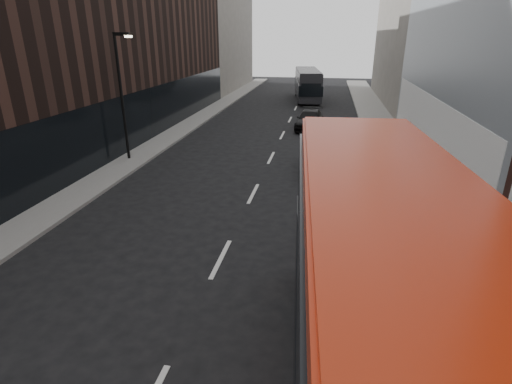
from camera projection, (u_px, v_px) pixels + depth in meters
The scene contains 11 objects.
sidewalk_right at pixel (388, 142), 27.72m from camera, with size 3.00×80.00×0.15m, color slate.
sidewalk_left at pixel (176, 133), 30.25m from camera, with size 2.00×80.00×0.15m, color slate.
building_victorian at pixel (415, 7), 40.97m from camera, with size 6.50×24.00×21.00m.
building_left_mid at pixel (151, 35), 32.86m from camera, with size 5.00×24.00×14.00m, color black.
building_left_far at pixel (220, 39), 53.19m from camera, with size 5.00×20.00×13.00m, color slate.
street_lamp at pixel (122, 89), 22.37m from camera, with size 1.06×0.22×7.00m.
red_bus at pixel (391, 336), 6.05m from camera, with size 3.78×12.43×4.95m.
grey_bus at pixel (307, 84), 45.16m from camera, with size 3.75×10.68×3.39m.
car_a at pixel (322, 161), 21.18m from camera, with size 1.82×4.51×1.54m, color black.
car_b at pixel (318, 157), 21.82m from camera, with size 1.60×4.60×1.52m, color gray.
car_c at pixel (310, 120), 31.76m from camera, with size 2.00×4.93×1.43m, color black.
Camera 1 is at (3.21, -3.26, 7.01)m, focal length 28.00 mm.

